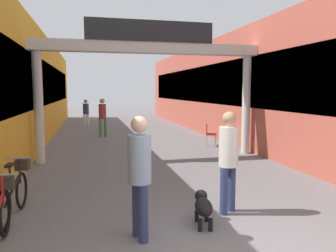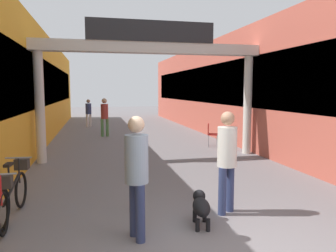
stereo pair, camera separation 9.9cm
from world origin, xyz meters
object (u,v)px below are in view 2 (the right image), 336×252
object	(u,v)px
pedestrian_carrying_crate	(105,114)
dog_on_leash	(201,206)
pedestrian_with_dog	(227,155)
cafe_chair_red_nearer	(211,133)
pedestrian_elderly_walking	(89,111)
bicycle_black_second	(14,191)
bollard_post_metal	(135,185)
pedestrian_companion	(137,169)

from	to	relation	value
pedestrian_carrying_crate	dog_on_leash	size ratio (longest dim) A/B	2.47
pedestrian_with_dog	pedestrian_carrying_crate	bearing A→B (deg)	99.75
pedestrian_with_dog	cafe_chair_red_nearer	world-z (taller)	pedestrian_with_dog
pedestrian_carrying_crate	pedestrian_elderly_walking	xyz separation A→B (m)	(-0.80, 4.45, -0.11)
pedestrian_carrying_crate	pedestrian_elderly_walking	distance (m)	4.52
bicycle_black_second	bollard_post_metal	distance (m)	2.09
pedestrian_carrying_crate	bicycle_black_second	xyz separation A→B (m)	(-1.88, -9.63, -0.61)
dog_on_leash	cafe_chair_red_nearer	xyz separation A→B (m)	(2.77, 7.08, 0.22)
pedestrian_carrying_crate	dog_on_leash	distance (m)	10.84
pedestrian_elderly_walking	bollard_post_metal	size ratio (longest dim) A/B	1.66
dog_on_leash	bollard_post_metal	world-z (taller)	bollard_post_metal
dog_on_leash	bicycle_black_second	size ratio (longest dim) A/B	0.43
pedestrian_with_dog	cafe_chair_red_nearer	size ratio (longest dim) A/B	2.04
dog_on_leash	bollard_post_metal	xyz separation A→B (m)	(-0.98, 0.81, 0.18)
pedestrian_companion	bicycle_black_second	bearing A→B (deg)	144.93
pedestrian_with_dog	dog_on_leash	size ratio (longest dim) A/B	2.48
pedestrian_companion	bollard_post_metal	xyz separation A→B (m)	(0.09, 1.07, -0.55)
bicycle_black_second	pedestrian_companion	bearing A→B (deg)	-35.07
pedestrian_elderly_walking	dog_on_leash	bearing A→B (deg)	-82.63
bicycle_black_second	dog_on_leash	bearing A→B (deg)	-20.29
pedestrian_elderly_walking	cafe_chair_red_nearer	xyz separation A→B (m)	(4.74, -8.12, -0.39)
pedestrian_with_dog	cafe_chair_red_nearer	bearing A→B (deg)	72.02
pedestrian_companion	dog_on_leash	distance (m)	1.32
bollard_post_metal	cafe_chair_red_nearer	size ratio (longest dim) A/B	1.11
pedestrian_companion	bollard_post_metal	world-z (taller)	pedestrian_companion
bollard_post_metal	bicycle_black_second	bearing A→B (deg)	171.36
bicycle_black_second	cafe_chair_red_nearer	size ratio (longest dim) A/B	1.90
pedestrian_elderly_walking	bicycle_black_second	bearing A→B (deg)	-94.38
bollard_post_metal	cafe_chair_red_nearer	world-z (taller)	bollard_post_metal
dog_on_leash	cafe_chair_red_nearer	size ratio (longest dim) A/B	0.82
pedestrian_with_dog	pedestrian_companion	distance (m)	1.81
bollard_post_metal	dog_on_leash	bearing A→B (deg)	-39.73
pedestrian_elderly_walking	bicycle_black_second	size ratio (longest dim) A/B	0.97
pedestrian_with_dog	bicycle_black_second	bearing A→B (deg)	168.90
pedestrian_elderly_walking	bollard_post_metal	xyz separation A→B (m)	(0.99, -14.39, -0.43)
dog_on_leash	cafe_chair_red_nearer	distance (m)	7.61
pedestrian_with_dog	dog_on_leash	xyz separation A→B (m)	(-0.61, -0.41, -0.73)
pedestrian_companion	pedestrian_carrying_crate	bearing A→B (deg)	90.51
pedestrian_with_dog	pedestrian_elderly_walking	xyz separation A→B (m)	(-2.57, 14.79, -0.12)
pedestrian_companion	pedestrian_carrying_crate	world-z (taller)	pedestrian_companion
pedestrian_companion	bicycle_black_second	distance (m)	2.49
pedestrian_with_dog	bollard_post_metal	xyz separation A→B (m)	(-1.59, 0.40, -0.55)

